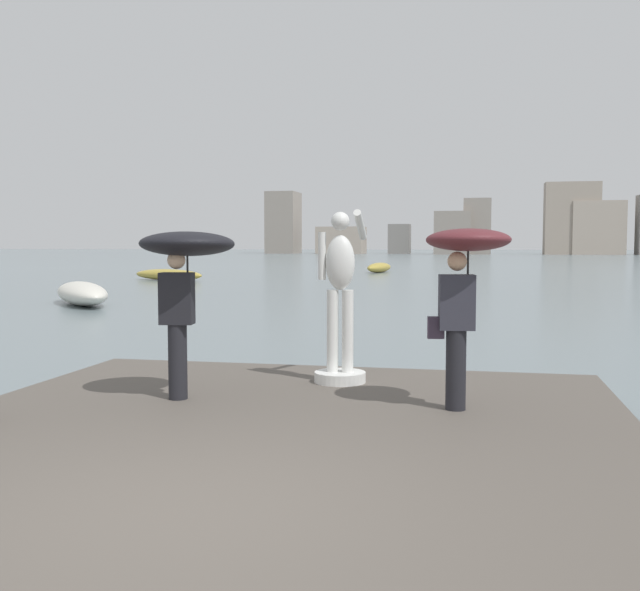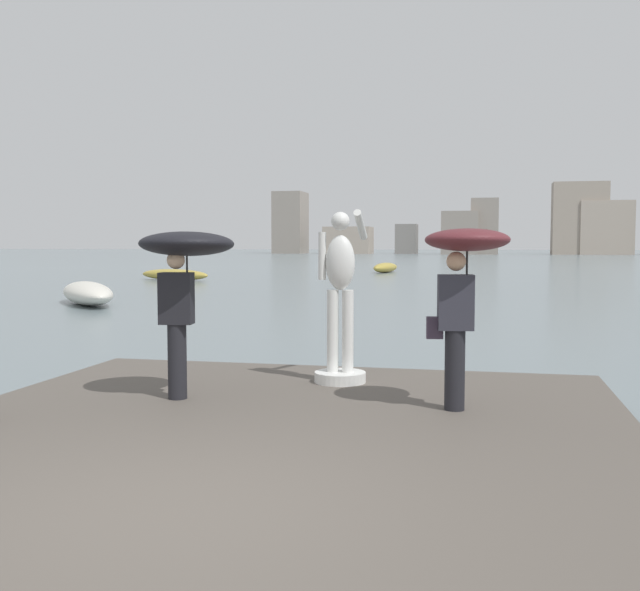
# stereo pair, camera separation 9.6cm
# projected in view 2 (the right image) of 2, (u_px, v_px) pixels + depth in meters

# --- Properties ---
(ground_plane) EXTENTS (400.00, 400.00, 0.00)m
(ground_plane) POSITION_uv_depth(u_px,v_px,m) (447.00, 280.00, 44.11)
(ground_plane) COLOR slate
(pier) EXTENTS (7.22, 9.01, 0.40)m
(pier) POSITION_uv_depth(u_px,v_px,m) (246.00, 471.00, 6.58)
(pier) COLOR #564F47
(pier) RESTS_ON ground
(statue_white_figure) EXTENTS (0.67, 0.90, 2.26)m
(statue_white_figure) POSITION_uv_depth(u_px,v_px,m) (340.00, 309.00, 9.66)
(statue_white_figure) COLOR white
(statue_white_figure) RESTS_ON pier
(onlooker_left) EXTENTS (1.25, 1.26, 1.97)m
(onlooker_left) POSITION_uv_depth(u_px,v_px,m) (184.00, 262.00, 8.61)
(onlooker_left) COLOR black
(onlooker_left) RESTS_ON pier
(onlooker_right) EXTENTS (1.03, 1.04, 1.99)m
(onlooker_right) POSITION_uv_depth(u_px,v_px,m) (463.00, 270.00, 8.02)
(onlooker_right) COLOR black
(onlooker_right) RESTS_ON pier
(boat_near) EXTENTS (5.22, 2.89, 0.66)m
(boat_near) POSITION_uv_depth(u_px,v_px,m) (174.00, 275.00, 43.88)
(boat_near) COLOR #B2993D
(boat_near) RESTS_ON ground
(boat_far) EXTENTS (1.93, 4.59, 0.73)m
(boat_far) POSITION_uv_depth(u_px,v_px,m) (385.00, 268.00, 55.40)
(boat_far) COLOR #B2993D
(boat_far) RESTS_ON ground
(boat_rightward) EXTENTS (4.48, 4.97, 0.82)m
(boat_rightward) POSITION_uv_depth(u_px,v_px,m) (87.00, 293.00, 26.70)
(boat_rightward) COLOR silver
(boat_rightward) RESTS_ON ground
(distant_skyline) EXTENTS (76.13, 13.49, 13.49)m
(distant_skyline) POSITION_uv_depth(u_px,v_px,m) (473.00, 227.00, 143.73)
(distant_skyline) COLOR gray
(distant_skyline) RESTS_ON ground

